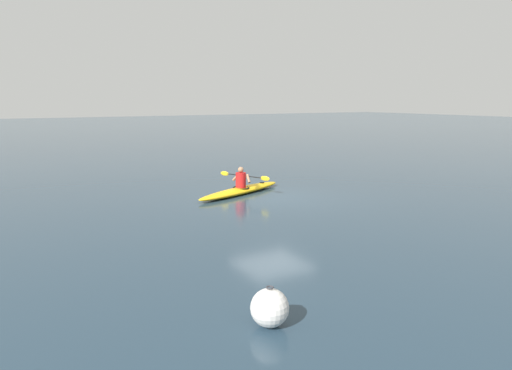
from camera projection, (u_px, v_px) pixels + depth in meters
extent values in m
plane|color=#233847|center=(273.00, 198.00, 16.89)|extent=(160.00, 160.00, 0.00)
ellipsoid|color=#EAB214|center=(241.00, 190.00, 17.59)|extent=(4.32, 2.30, 0.24)
torus|color=black|center=(241.00, 188.00, 17.58)|extent=(0.80, 0.80, 0.04)
cylinder|color=black|center=(262.00, 183.00, 18.60)|extent=(0.18, 0.18, 0.02)
cylinder|color=red|center=(241.00, 180.00, 17.53)|extent=(0.38, 0.38, 0.54)
sphere|color=#936B4C|center=(241.00, 170.00, 17.46)|extent=(0.21, 0.21, 0.21)
cylinder|color=black|center=(244.00, 176.00, 17.66)|extent=(0.76, 1.79, 0.03)
ellipsoid|color=gold|center=(225.00, 173.00, 18.24)|extent=(0.19, 0.39, 0.17)
ellipsoid|color=gold|center=(265.00, 178.00, 17.09)|extent=(0.19, 0.39, 0.17)
cylinder|color=#936B4C|center=(236.00, 177.00, 17.75)|extent=(0.27, 0.24, 0.34)
cylinder|color=#936B4C|center=(248.00, 179.00, 17.41)|extent=(0.16, 0.32, 0.34)
sphere|color=silver|center=(270.00, 308.00, 7.31)|extent=(0.60, 0.60, 0.60)
torus|color=#333338|center=(270.00, 287.00, 7.26)|extent=(0.12, 0.12, 0.02)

